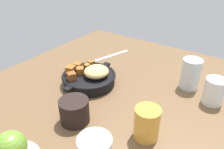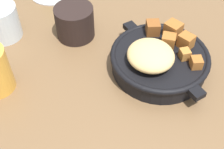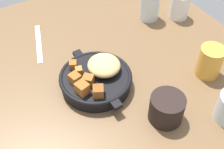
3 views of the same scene
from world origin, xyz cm
name	(u,v)px [view 2 (image 2 of 3)]	position (x,y,z in cm)	size (l,w,h in cm)	color
ground_plane	(132,91)	(0.00, 0.00, -1.20)	(101.37, 88.86, 2.40)	brown
cast_iron_skillet	(159,58)	(1.65, -7.34, 3.02)	(24.51, 20.26, 7.83)	black
coffee_mug_dark	(75,22)	(20.32, 2.48, 3.70)	(8.78, 8.78, 7.39)	black
water_glass_short	(1,22)	(28.73, 16.88, 3.85)	(8.28, 8.28, 7.70)	silver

